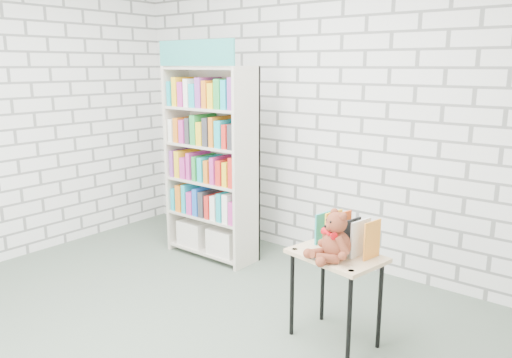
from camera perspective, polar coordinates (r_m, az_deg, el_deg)
The scene contains 6 objects.
ground at distance 3.72m, azimuth -10.88°, elevation -17.23°, with size 4.50×4.50×0.00m, color #4E5D4E.
room_shell at distance 3.23m, azimuth -12.24°, elevation 11.37°, with size 4.52×4.02×2.81m.
bookshelf at distance 4.81m, azimuth -5.15°, elevation 1.95°, with size 0.92×0.36×2.07m.
display_table at distance 3.41m, azimuth 9.13°, elevation -9.81°, with size 0.66×0.51×0.64m.
table_books at distance 3.41m, azimuth 10.31°, elevation -6.07°, with size 0.44×0.25×0.25m.
teddy_bear at distance 3.24m, azimuth 8.87°, elevation -6.90°, with size 0.31×0.29×0.33m.
Camera 1 is at (2.50, -2.05, 1.86)m, focal length 35.00 mm.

